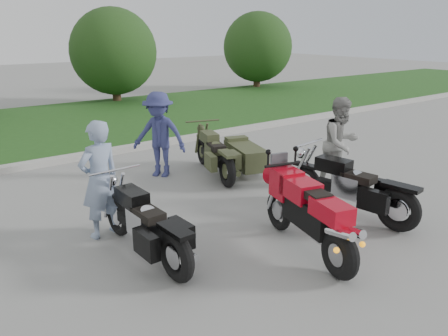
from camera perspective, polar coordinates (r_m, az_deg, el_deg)
ground at (r=6.54m, az=1.86°, el=-10.60°), size 80.00×80.00×0.00m
curb at (r=11.50m, az=-17.09°, el=1.65°), size 60.00×0.30×0.15m
grass_strip at (r=15.38m, az=-22.48°, el=4.99°), size 60.00×8.00×0.14m
tree_mid_right at (r=19.55m, az=-14.23°, el=14.53°), size 3.60×3.60×4.00m
tree_far_right at (r=23.83m, az=4.40°, el=15.47°), size 3.60×3.60×4.00m
sportbike_red at (r=6.31m, az=11.05°, el=-5.70°), size 0.78×2.22×1.07m
cruiser_left at (r=6.20m, az=-9.97°, el=-7.70°), size 0.43×2.37×0.91m
cruiser_right at (r=7.74m, az=16.64°, el=-2.77°), size 0.62×2.49×0.96m
cruiser_sidecar at (r=9.65m, az=1.21°, el=1.58°), size 1.53×2.28×0.90m
person_stripe at (r=6.88m, az=-15.93°, el=-1.49°), size 0.75×0.57×1.84m
person_grey at (r=9.04m, az=14.99°, el=3.15°), size 0.95×0.77×1.84m
person_denim at (r=9.52m, az=-8.46°, el=4.31°), size 1.28×1.36×1.85m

